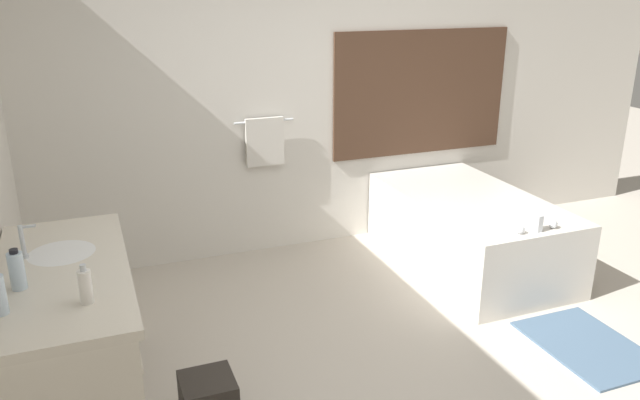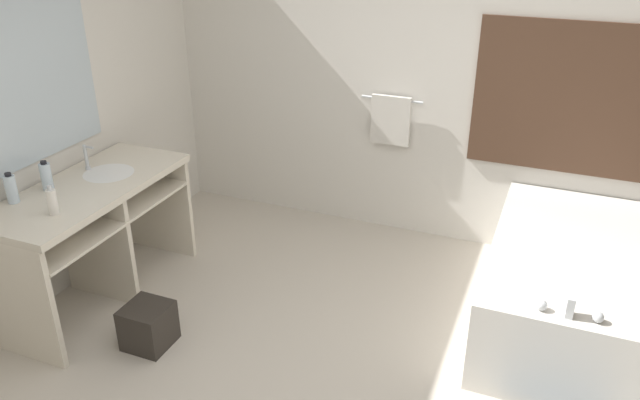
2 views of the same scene
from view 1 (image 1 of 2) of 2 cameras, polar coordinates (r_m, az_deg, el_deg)
name	(u,v)px [view 1 (image 1 of 2)]	position (r m, az deg, el deg)	size (l,w,h in m)	color
ground_plane	(422,382)	(3.87, 9.29, -16.10)	(16.00, 16.00, 0.00)	beige
wall_back_with_blinds	(300,93)	(5.28, -1.82, 9.72)	(7.40, 0.13, 2.70)	silver
vanity_counter	(68,308)	(3.50, -22.01, -9.14)	(0.64, 1.47, 0.87)	beige
sink_faucet	(23,242)	(3.57, -25.50, -3.50)	(0.09, 0.04, 0.18)	silver
bathtub	(469,227)	(5.26, 13.49, -2.43)	(0.98, 1.77, 0.71)	silver
water_bottle_1	(17,270)	(3.23, -25.97, -5.81)	(0.07, 0.07, 0.20)	silver
soap_dispenser	(85,286)	(2.98, -20.65, -7.38)	(0.06, 0.06, 0.19)	white
bath_mat	(588,345)	(4.48, 23.29, -12.10)	(0.59, 0.82, 0.02)	slate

